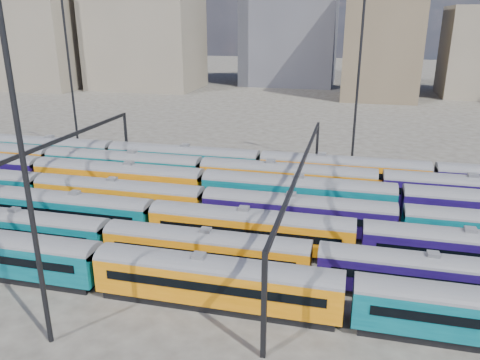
% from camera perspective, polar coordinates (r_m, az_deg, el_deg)
% --- Properties ---
extents(ground, '(500.00, 500.00, 0.00)m').
position_cam_1_polar(ground, '(52.77, -3.70, -5.38)').
color(ground, '#3C3832').
rests_on(ground, ground).
extents(rake_0, '(121.30, 2.96, 4.98)m').
position_cam_1_polar(rake_0, '(36.24, 13.13, -13.39)').
color(rake_0, black).
rests_on(rake_0, ground).
extents(rake_1, '(96.22, 2.82, 4.74)m').
position_cam_1_polar(rake_1, '(42.34, -4.18, -8.10)').
color(rake_1, black).
rests_on(rake_1, ground).
extents(rake_2, '(123.44, 3.01, 5.07)m').
position_cam_1_polar(rake_2, '(48.98, -10.65, -4.28)').
color(rake_2, black).
rests_on(rake_2, ground).
extents(rake_3, '(103.04, 3.02, 5.08)m').
position_cam_1_polar(rake_3, '(55.86, -14.60, -1.62)').
color(rake_3, black).
rests_on(rake_3, ground).
extents(rake_4, '(112.67, 3.30, 5.57)m').
position_cam_1_polar(rake_4, '(61.11, -14.61, 0.41)').
color(rake_4, black).
rests_on(rake_4, ground).
extents(rake_5, '(112.58, 3.30, 5.56)m').
position_cam_1_polar(rake_5, '(66.16, -14.05, 1.87)').
color(rake_5, black).
rests_on(rake_5, ground).
extents(rake_6, '(156.99, 3.28, 5.53)m').
position_cam_1_polar(rake_6, '(63.64, 12.44, 1.30)').
color(rake_6, black).
rests_on(rake_6, ground).
extents(gantry_1, '(0.35, 40.35, 8.03)m').
position_cam_1_polar(gantry_1, '(59.37, -22.63, 2.91)').
color(gantry_1, black).
rests_on(gantry_1, ground).
extents(gantry_2, '(0.35, 40.35, 8.03)m').
position_cam_1_polar(gantry_2, '(48.40, 7.51, 0.83)').
color(gantry_2, black).
rests_on(gantry_2, ground).
extents(mast_1, '(1.40, 0.50, 25.60)m').
position_cam_1_polar(mast_1, '(81.58, -20.04, 12.39)').
color(mast_1, black).
rests_on(mast_1, ground).
extents(mast_2, '(1.40, 0.50, 25.60)m').
position_cam_1_polar(mast_2, '(31.85, -25.07, 3.10)').
color(mast_2, black).
rests_on(mast_2, ground).
extents(mast_3, '(1.40, 0.50, 25.60)m').
position_cam_1_polar(mast_3, '(70.23, 14.23, 12.05)').
color(mast_3, black).
rests_on(mast_3, ground).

